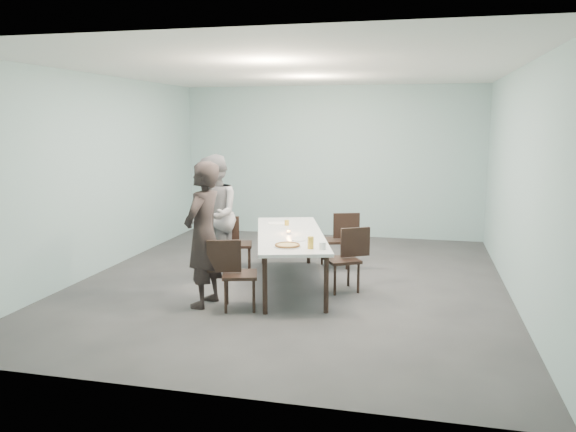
% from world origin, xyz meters
% --- Properties ---
extents(ground, '(7.00, 7.00, 0.00)m').
position_xyz_m(ground, '(0.00, 0.00, 0.00)').
color(ground, '#333335').
rests_on(ground, ground).
extents(room_shell, '(6.02, 7.02, 3.01)m').
position_xyz_m(room_shell, '(0.00, 0.00, 2.03)').
color(room_shell, '#91B4B6').
rests_on(room_shell, ground).
extents(table, '(1.59, 2.75, 0.75)m').
position_xyz_m(table, '(0.02, -0.15, 0.69)').
color(table, white).
rests_on(table, ground).
extents(chair_near_left, '(0.65, 0.52, 0.87)m').
position_xyz_m(chair_near_left, '(-0.43, -1.33, 0.50)').
color(chair_near_left, black).
rests_on(chair_near_left, ground).
extents(chair_far_left, '(0.65, 0.52, 0.87)m').
position_xyz_m(chair_far_left, '(-1.00, 0.32, 0.50)').
color(chair_far_left, black).
rests_on(chair_far_left, ground).
extents(chair_near_right, '(0.64, 0.57, 0.87)m').
position_xyz_m(chair_near_right, '(0.84, -0.23, 0.50)').
color(chair_near_right, black).
rests_on(chair_near_right, ground).
extents(chair_far_right, '(0.65, 0.53, 0.87)m').
position_xyz_m(chair_far_right, '(0.56, 1.00, 0.50)').
color(chair_far_right, black).
rests_on(chair_far_right, ground).
extents(diner_near, '(0.51, 0.71, 1.82)m').
position_xyz_m(diner_near, '(-0.83, -1.28, 0.91)').
color(diner_near, black).
rests_on(diner_near, ground).
extents(diner_far, '(1.02, 1.10, 1.82)m').
position_xyz_m(diner_far, '(-1.22, 0.11, 0.91)').
color(diner_far, gray).
rests_on(diner_far, ground).
extents(pizza, '(0.34, 0.34, 0.04)m').
position_xyz_m(pizza, '(0.19, -1.02, 0.77)').
color(pizza, white).
rests_on(pizza, table).
extents(side_plate, '(0.18, 0.18, 0.01)m').
position_xyz_m(side_plate, '(0.24, -0.60, 0.76)').
color(side_plate, white).
rests_on(side_plate, table).
extents(beer_glass, '(0.08, 0.08, 0.15)m').
position_xyz_m(beer_glass, '(0.49, -1.05, 0.82)').
color(beer_glass, gold).
rests_on(beer_glass, table).
extents(water_tumbler, '(0.08, 0.08, 0.09)m').
position_xyz_m(water_tumbler, '(0.64, -1.06, 0.80)').
color(water_tumbler, silver).
rests_on(water_tumbler, table).
extents(tealight, '(0.06, 0.06, 0.05)m').
position_xyz_m(tealight, '(0.02, -0.25, 0.77)').
color(tealight, silver).
rests_on(tealight, table).
extents(amber_tumbler, '(0.07, 0.07, 0.08)m').
position_xyz_m(amber_tumbler, '(-0.16, 0.41, 0.79)').
color(amber_tumbler, gold).
rests_on(amber_tumbler, table).
extents(menu, '(0.35, 0.30, 0.01)m').
position_xyz_m(menu, '(-0.34, 0.55, 0.75)').
color(menu, silver).
rests_on(menu, table).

